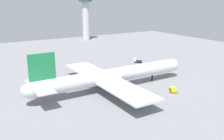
{
  "coord_description": "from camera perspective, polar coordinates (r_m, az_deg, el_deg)",
  "views": [
    {
      "loc": [
        -48.23,
        -79.15,
        34.05
      ],
      "look_at": [
        0.0,
        0.0,
        7.8
      ],
      "focal_mm": 40.01,
      "sensor_mm": 36.0,
      "label": 1
    }
  ],
  "objects": [
    {
      "name": "safety_cone_tail",
      "position": [
        88.24,
        -17.89,
        -7.41
      ],
      "size": [
        0.57,
        0.57,
        0.81
      ],
      "primitive_type": "cone",
      "color": "orange",
      "rests_on": "ground_plane"
    },
    {
      "name": "cargo_loader",
      "position": [
        139.91,
        5.8,
        2.12
      ],
      "size": [
        4.28,
        4.56,
        2.53
      ],
      "color": "silver",
      "rests_on": "ground_plane"
    },
    {
      "name": "catering_truck",
      "position": [
        98.25,
        13.83,
        -4.3
      ],
      "size": [
        4.22,
        4.78,
        2.1
      ],
      "color": "yellow",
      "rests_on": "ground_plane"
    },
    {
      "name": "ground_plane",
      "position": [
        98.74,
        0.0,
        -4.36
      ],
      "size": [
        276.42,
        276.42,
        0.0
      ],
      "primitive_type": "plane",
      "color": "gray"
    },
    {
      "name": "pushback_tractor",
      "position": [
        123.36,
        3.9,
        0.3
      ],
      "size": [
        3.92,
        5.34,
        2.22
      ],
      "color": "silver",
      "rests_on": "ground_plane"
    },
    {
      "name": "cargo_airplane",
      "position": [
        96.74,
        -0.29,
        -1.43
      ],
      "size": [
        69.11,
        54.55,
        17.34
      ],
      "color": "silver",
      "rests_on": "ground_plane"
    },
    {
      "name": "control_tower",
      "position": [
        218.03,
        -6.05,
        12.55
      ],
      "size": [
        11.21,
        11.21,
        36.53
      ],
      "color": "silver",
      "rests_on": "ground_plane"
    },
    {
      "name": "safety_cone_nose",
      "position": [
        119.6,
        11.87,
        -0.9
      ],
      "size": [
        0.49,
        0.49,
        0.71
      ],
      "primitive_type": "cone",
      "color": "orange",
      "rests_on": "ground_plane"
    }
  ]
}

